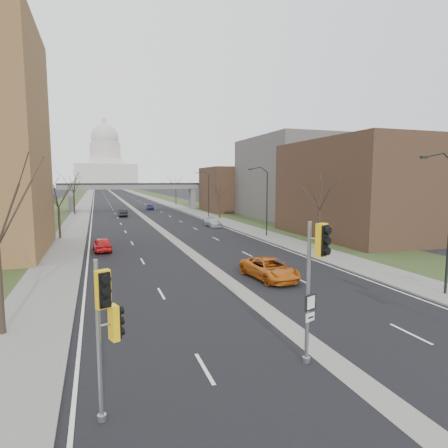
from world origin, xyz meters
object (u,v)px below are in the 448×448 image
car_right_near (270,269)px  car_right_far (150,207)px  car_left_near (102,244)px  car_left_far (123,213)px  signal_pole_left (106,317)px  signal_pole_median (316,267)px  car_right_mid (213,222)px

car_right_near → car_right_far: size_ratio=1.38×
car_left_near → car_left_far: car_left_far is taller
signal_pole_left → car_left_near: signal_pole_left is taller
car_right_near → signal_pole_left: bearing=-137.2°
car_right_far → signal_pole_left: bearing=-99.4°
signal_pole_median → car_right_mid: signal_pole_median is taller
car_right_near → car_right_mid: size_ratio=1.18×
signal_pole_left → car_left_far: signal_pole_left is taller
signal_pole_left → signal_pole_median: (7.59, 0.99, 0.69)m
signal_pole_left → car_right_far: bearing=60.6°
car_left_far → car_right_far: (7.46, 15.58, -0.06)m
signal_pole_left → car_right_near: (11.60, 13.15, -2.46)m
car_right_near → car_right_far: bearing=83.8°
signal_pole_left → car_left_near: (0.24, 28.24, -2.50)m
signal_pole_left → car_right_far: 81.30m
signal_pole_median → car_right_near: 13.20m
car_right_mid → car_right_far: size_ratio=1.17×
signal_pole_left → car_left_near: size_ratio=1.17×
signal_pole_median → car_left_far: (-2.91, 63.79, -3.18)m
car_left_near → car_left_far: 36.80m
car_left_near → car_left_far: (4.44, 36.53, 0.01)m
car_right_mid → car_right_far: car_right_far is taller
signal_pole_median → car_right_far: (4.55, 79.37, -3.24)m
car_right_mid → car_left_far: bearing=117.3°
car_right_near → car_right_mid: car_right_near is taller
signal_pole_median → car_right_mid: 43.97m
car_left_far → car_right_near: (6.93, -51.62, 0.03)m
signal_pole_left → signal_pole_median: bearing=-13.4°
car_right_near → car_left_near: bearing=121.2°
signal_pole_median → car_left_near: (-7.35, 27.26, -3.20)m
signal_pole_left → car_right_near: signal_pole_left is taller
signal_pole_left → car_left_far: (4.67, 64.77, -2.49)m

